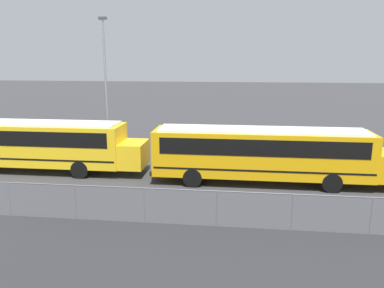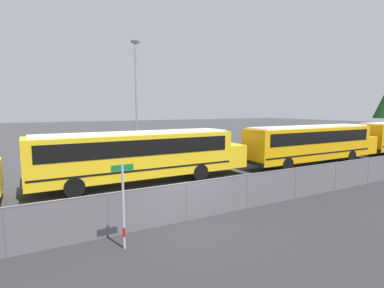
{
  "view_description": "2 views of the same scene",
  "coord_description": "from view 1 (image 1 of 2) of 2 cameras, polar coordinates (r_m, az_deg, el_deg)",
  "views": [
    {
      "loc": [
        12.85,
        -14.44,
        6.8
      ],
      "look_at": [
        10.33,
        6.55,
        1.98
      ],
      "focal_mm": 35.0,
      "sensor_mm": 36.0,
      "label": 1
    },
    {
      "loc": [
        -5.36,
        -10.08,
        4.42
      ],
      "look_at": [
        4.05,
        6.81,
        2.14
      ],
      "focal_mm": 28.0,
      "sensor_mm": 36.0,
      "label": 2
    }
  ],
  "objects": [
    {
      "name": "school_bus_3",
      "position": [
        24.87,
        -23.04,
        0.31
      ],
      "size": [
        13.29,
        2.47,
        3.08
      ],
      "color": "yellow",
      "rests_on": "ground_plane"
    },
    {
      "name": "light_pole",
      "position": [
        30.05,
        -13.05,
        9.71
      ],
      "size": [
        0.6,
        0.24,
        9.87
      ],
      "color": "gray",
      "rests_on": "ground_plane"
    },
    {
      "name": "school_bus_4",
      "position": [
        20.96,
        11.18,
        -1.09
      ],
      "size": [
        13.29,
        2.47,
        3.08
      ],
      "color": "#EDA80F",
      "rests_on": "ground_plane"
    }
  ]
}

